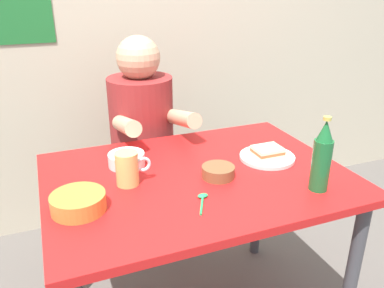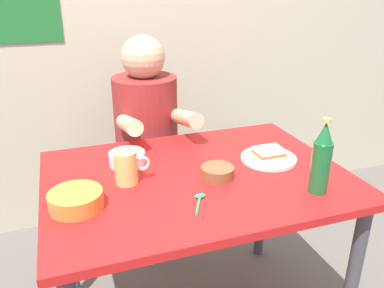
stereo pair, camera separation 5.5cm
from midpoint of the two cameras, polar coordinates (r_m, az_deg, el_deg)
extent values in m
cube|color=#BCB299|center=(2.30, -10.50, 19.90)|extent=(4.40, 0.08, 2.60)
cube|color=red|center=(1.45, -0.36, -4.90)|extent=(1.10, 0.80, 0.03)
cylinder|color=#3F3F44|center=(1.66, 21.29, -18.23)|extent=(0.05, 0.05, 0.71)
cylinder|color=#3F3F44|center=(1.86, -18.94, -12.80)|extent=(0.05, 0.05, 0.71)
cylinder|color=#3F3F44|center=(2.09, 8.93, -7.52)|extent=(0.05, 0.05, 0.71)
cylinder|color=#4C4C51|center=(2.23, -7.40, -9.92)|extent=(0.08, 0.08, 0.41)
cylinder|color=brown|center=(2.11, -7.71, -4.78)|extent=(0.34, 0.34, 0.04)
cylinder|color=maroon|center=(2.00, -8.12, 2.35)|extent=(0.32, 0.32, 0.52)
sphere|color=tan|center=(1.91, -8.72, 12.37)|extent=(0.21, 0.21, 0.21)
cylinder|color=tan|center=(1.71, -10.53, 2.66)|extent=(0.07, 0.31, 0.14)
cylinder|color=tan|center=(1.77, -2.27, 3.76)|extent=(0.07, 0.31, 0.14)
cylinder|color=silver|center=(1.59, 9.96, -1.91)|extent=(0.22, 0.22, 0.01)
cube|color=beige|center=(1.58, 9.99, -1.48)|extent=(0.11, 0.09, 0.01)
cube|color=#9E592D|center=(1.58, 10.02, -1.08)|extent=(0.11, 0.09, 0.01)
cube|color=beige|center=(1.57, 10.05, -0.68)|extent=(0.11, 0.09, 0.01)
cylinder|color=#D1BC66|center=(1.37, -10.61, -3.57)|extent=(0.08, 0.08, 0.12)
torus|color=silver|center=(1.38, -8.28, -2.98)|extent=(0.06, 0.01, 0.06)
cylinder|color=#19602D|center=(1.37, 17.24, -3.01)|extent=(0.06, 0.06, 0.18)
cone|color=#19602D|center=(1.32, 17.86, 1.89)|extent=(0.05, 0.05, 0.07)
cylinder|color=#BFB74C|center=(1.31, 18.08, 3.57)|extent=(0.03, 0.03, 0.01)
cylinder|color=orange|center=(1.28, -17.50, -8.16)|extent=(0.17, 0.17, 0.05)
cylinder|color=#B25B2D|center=(1.27, -17.56, -7.69)|extent=(0.14, 0.14, 0.02)
cylinder|color=brown|center=(1.42, 2.75, -4.09)|extent=(0.12, 0.12, 0.04)
cylinder|color=brown|center=(1.41, 2.76, -3.76)|extent=(0.10, 0.10, 0.02)
cylinder|color=silver|center=(1.53, -10.58, -2.24)|extent=(0.14, 0.14, 0.05)
cylinder|color=tan|center=(1.52, -10.61, -1.87)|extent=(0.11, 0.11, 0.02)
cylinder|color=#26A559|center=(1.25, 0.17, -8.93)|extent=(0.06, 0.10, 0.01)
ellipsoid|color=#26A559|center=(1.30, 0.37, -7.58)|extent=(0.04, 0.02, 0.01)
camera|label=1|loc=(0.03, -91.08, -0.45)|focal=36.45mm
camera|label=2|loc=(0.03, 88.92, 0.45)|focal=36.45mm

